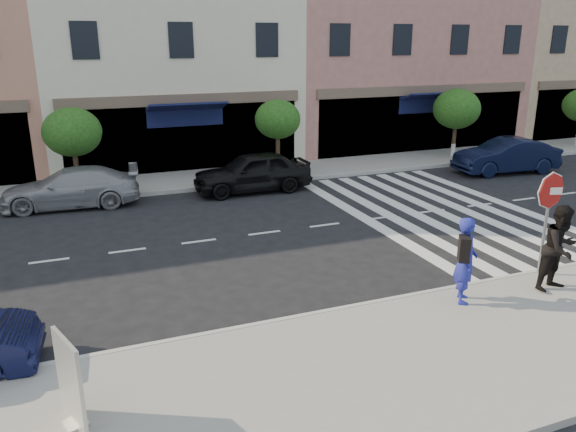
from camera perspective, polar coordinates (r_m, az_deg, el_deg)
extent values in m
plane|color=black|center=(13.43, 3.27, -7.02)|extent=(120.00, 120.00, 0.00)
cube|color=gray|center=(10.53, 12.13, -14.47)|extent=(60.00, 4.50, 0.15)
cube|color=gray|center=(23.31, -8.13, 3.79)|extent=(60.00, 3.00, 0.15)
cube|color=beige|center=(28.43, -12.68, 17.07)|extent=(11.00, 9.00, 11.00)
cube|color=tan|center=(32.65, 9.68, 19.03)|extent=(13.00, 9.00, 13.00)
cube|color=#D0AE85|center=(40.48, 25.68, 16.61)|extent=(12.00, 9.00, 12.00)
cylinder|color=#473323|center=(22.34, -20.69, 4.50)|extent=(0.18, 0.18, 1.60)
cylinder|color=silver|center=(22.45, -20.55, 3.27)|extent=(0.20, 0.20, 0.60)
ellipsoid|color=#184413|center=(22.09, -21.07, 7.97)|extent=(2.10, 2.10, 1.79)
cylinder|color=#473323|center=(23.78, -1.04, 6.53)|extent=(0.18, 0.18, 1.71)
cylinder|color=silver|center=(23.89, -1.03, 5.23)|extent=(0.20, 0.20, 0.60)
ellipsoid|color=#184413|center=(23.55, -1.06, 9.81)|extent=(1.90, 1.90, 1.62)
cylinder|color=#473323|center=(28.18, 16.50, 7.51)|extent=(0.18, 0.18, 1.65)
cylinder|color=silver|center=(28.27, 16.41, 6.47)|extent=(0.20, 0.20, 0.60)
ellipsoid|color=#184413|center=(27.98, 16.76, 10.39)|extent=(2.20, 2.20, 1.87)
cylinder|color=gray|center=(14.55, 24.63, -1.20)|extent=(0.09, 0.09, 2.30)
cylinder|color=white|center=(14.30, 25.14, 2.35)|extent=(0.87, 0.26, 0.90)
cylinder|color=#9E1411|center=(14.28, 25.19, 2.33)|extent=(0.81, 0.25, 0.84)
cube|color=white|center=(14.26, 25.28, 2.30)|extent=(0.46, 0.15, 0.17)
imported|color=navy|center=(12.53, 17.61, -4.30)|extent=(0.75, 0.83, 1.90)
imported|color=black|center=(13.89, 25.93, -2.96)|extent=(1.07, 0.89, 1.97)
cube|color=beige|center=(9.37, -20.78, -19.10)|extent=(0.42, 0.42, 0.04)
cube|color=beige|center=(8.99, -21.28, -15.50)|extent=(0.36, 0.91, 1.44)
cube|color=#D88C3F|center=(8.97, -21.07, -15.14)|extent=(0.27, 0.74, 1.11)
imported|color=#939398|center=(20.74, -21.23, 2.69)|extent=(4.76, 2.32, 1.33)
imported|color=black|center=(21.31, -3.66, 4.50)|extent=(4.45, 1.81, 1.51)
imported|color=black|center=(26.04, 21.30, 5.72)|extent=(4.65, 2.06, 1.48)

